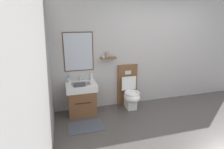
% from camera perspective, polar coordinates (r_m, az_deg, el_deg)
% --- Properties ---
extents(ground_plane, '(6.37, 4.92, 0.10)m').
position_cam_1_polar(ground_plane, '(3.75, 25.52, -18.61)').
color(ground_plane, '#4C4744').
rests_on(ground_plane, ground).
extents(wall_back, '(5.17, 0.27, 2.63)m').
position_cam_1_polar(wall_back, '(4.62, 12.97, 7.62)').
color(wall_back, '#B7B5B2').
rests_on(wall_back, ground).
extents(wall_left, '(0.12, 3.72, 2.63)m').
position_cam_1_polar(wall_left, '(2.34, -22.63, -2.14)').
color(wall_left, '#B7B5B2').
rests_on(wall_left, ground).
extents(bath_mat, '(0.68, 0.44, 0.01)m').
position_cam_1_polar(bath_mat, '(3.76, -8.08, -15.82)').
color(bath_mat, '#474C56').
rests_on(bath_mat, ground).
extents(vanity_sink_left, '(0.65, 0.49, 0.70)m').
position_cam_1_polar(vanity_sink_left, '(4.11, -9.44, -7.17)').
color(vanity_sink_left, brown).
rests_on(vanity_sink_left, ground).
extents(tap_on_left_sink, '(0.03, 0.13, 0.11)m').
position_cam_1_polar(tap_on_left_sink, '(4.13, -9.99, -1.02)').
color(tap_on_left_sink, silver).
rests_on(tap_on_left_sink, vanity_sink_left).
extents(toilet, '(0.48, 0.63, 1.00)m').
position_cam_1_polar(toilet, '(4.35, 5.50, -5.47)').
color(toilet, brown).
rests_on(toilet, ground).
extents(toothbrush_cup, '(0.07, 0.07, 0.21)m').
position_cam_1_polar(toothbrush_cup, '(4.11, -13.39, -1.56)').
color(toothbrush_cup, silver).
rests_on(toothbrush_cup, vanity_sink_left).
extents(soap_dispenser, '(0.06, 0.06, 0.19)m').
position_cam_1_polar(soap_dispenser, '(4.16, -6.47, -0.63)').
color(soap_dispenser, white).
rests_on(soap_dispenser, vanity_sink_left).
extents(folded_hand_towel, '(0.22, 0.16, 0.04)m').
position_cam_1_polar(folded_hand_towel, '(3.84, -10.04, -3.17)').
color(folded_hand_towel, '#47474C').
rests_on(folded_hand_towel, vanity_sink_left).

